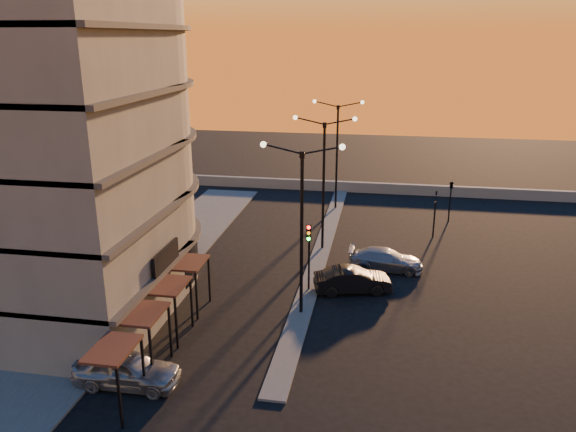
% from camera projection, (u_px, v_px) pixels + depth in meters
% --- Properties ---
extents(ground, '(120.00, 120.00, 0.00)m').
position_uv_depth(ground, '(301.00, 314.00, 30.90)').
color(ground, black).
rests_on(ground, ground).
extents(sidewalk_west, '(5.00, 40.00, 0.12)m').
position_uv_depth(sidewalk_west, '(151.00, 271.00, 36.38)').
color(sidewalk_west, '#4B4B49').
rests_on(sidewalk_west, ground).
extents(median, '(1.20, 36.00, 0.12)m').
position_uv_depth(median, '(322.00, 248.00, 40.26)').
color(median, '#4B4B49').
rests_on(median, ground).
extents(parapet, '(44.00, 0.50, 1.00)m').
position_uv_depth(parapet, '(362.00, 187.00, 54.79)').
color(parapet, gray).
rests_on(parapet, ground).
extents(building, '(14.35, 17.08, 25.00)m').
position_uv_depth(building, '(41.00, 89.00, 29.61)').
color(building, '#66625A').
rests_on(building, ground).
extents(streetlamp_near, '(4.32, 0.32, 9.51)m').
position_uv_depth(streetlamp_near, '(302.00, 217.00, 29.19)').
color(streetlamp_near, black).
rests_on(streetlamp_near, ground).
extents(streetlamp_mid, '(4.32, 0.32, 9.51)m').
position_uv_depth(streetlamp_mid, '(324.00, 173.00, 38.57)').
color(streetlamp_mid, black).
rests_on(streetlamp_mid, ground).
extents(streetlamp_far, '(4.32, 0.32, 9.51)m').
position_uv_depth(streetlamp_far, '(337.00, 146.00, 47.94)').
color(streetlamp_far, black).
rests_on(streetlamp_far, ground).
extents(traffic_light_main, '(0.28, 0.44, 4.25)m').
position_uv_depth(traffic_light_main, '(309.00, 246.00, 32.71)').
color(traffic_light_main, black).
rests_on(traffic_light_main, ground).
extents(signal_east_a, '(0.13, 0.16, 3.60)m').
position_uv_depth(signal_east_a, '(435.00, 213.00, 42.11)').
color(signal_east_a, black).
rests_on(signal_east_a, ground).
extents(signal_east_b, '(0.42, 1.99, 3.60)m').
position_uv_depth(signal_east_b, '(451.00, 185.00, 45.25)').
color(signal_east_b, black).
rests_on(signal_east_b, ground).
extents(car_hatchback, '(4.64, 1.91, 1.57)m').
position_uv_depth(car_hatchback, '(127.00, 369.00, 24.35)').
color(car_hatchback, '#93969A').
rests_on(car_hatchback, ground).
extents(car_sedan, '(4.83, 2.70, 1.51)m').
position_uv_depth(car_sedan, '(353.00, 280.00, 33.30)').
color(car_sedan, black).
rests_on(car_sedan, ground).
extents(car_wagon, '(4.86, 2.08, 1.40)m').
position_uv_depth(car_wagon, '(386.00, 259.00, 36.54)').
color(car_wagon, gray).
rests_on(car_wagon, ground).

